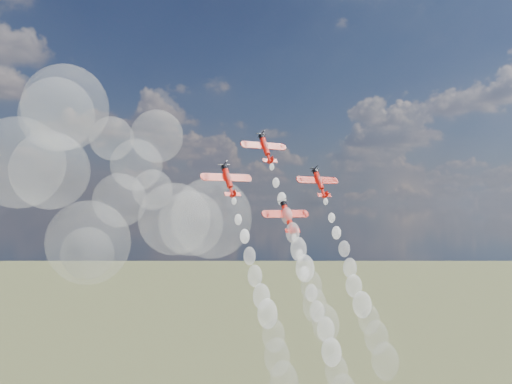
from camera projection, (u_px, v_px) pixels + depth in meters
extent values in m
cylinder|color=red|center=(265.00, 146.00, 152.82)|extent=(1.39, 3.66, 5.21)
cylinder|color=black|center=(262.00, 137.00, 153.94)|extent=(1.59, 1.87, 1.62)
cube|color=red|center=(264.00, 146.00, 153.19)|extent=(12.12, 1.13, 1.86)
cube|color=white|center=(253.00, 145.00, 151.42)|extent=(4.77, 0.28, 0.50)
cube|color=white|center=(274.00, 147.00, 155.13)|extent=(4.77, 0.28, 0.50)
cube|color=red|center=(270.00, 161.00, 150.90)|extent=(4.37, 0.62, 1.02)
cube|color=red|center=(272.00, 160.00, 150.29)|extent=(0.14, 2.10, 1.93)
ellipsoid|color=silver|center=(266.00, 145.00, 152.39)|extent=(1.09, 2.02, 2.63)
cone|color=red|center=(269.00, 158.00, 151.29)|extent=(1.39, 2.44, 2.93)
cylinder|color=red|center=(228.00, 178.00, 140.89)|extent=(1.39, 3.66, 5.21)
cylinder|color=black|center=(225.00, 168.00, 142.02)|extent=(1.59, 1.87, 1.62)
cube|color=red|center=(227.00, 177.00, 141.26)|extent=(12.12, 1.13, 1.86)
cube|color=white|center=(214.00, 177.00, 139.49)|extent=(4.77, 0.28, 0.50)
cube|color=white|center=(238.00, 178.00, 143.20)|extent=(4.77, 0.28, 0.50)
cube|color=red|center=(233.00, 194.00, 138.97)|extent=(4.37, 0.62, 1.02)
cube|color=red|center=(234.00, 193.00, 138.36)|extent=(0.14, 2.10, 1.93)
ellipsoid|color=silver|center=(229.00, 177.00, 140.46)|extent=(1.09, 2.02, 2.63)
cone|color=red|center=(232.00, 191.00, 139.37)|extent=(1.39, 2.44, 2.93)
cylinder|color=red|center=(319.00, 180.00, 156.78)|extent=(1.39, 3.66, 5.21)
cylinder|color=black|center=(315.00, 171.00, 157.91)|extent=(1.59, 1.87, 1.62)
cube|color=red|center=(318.00, 180.00, 157.15)|extent=(12.12, 1.13, 1.86)
cube|color=white|center=(308.00, 180.00, 155.38)|extent=(4.77, 0.28, 0.50)
cube|color=white|center=(327.00, 181.00, 159.09)|extent=(4.77, 0.28, 0.50)
cube|color=red|center=(324.00, 195.00, 154.86)|extent=(4.37, 0.62, 1.02)
cube|color=red|center=(326.00, 194.00, 154.25)|extent=(0.14, 2.10, 1.93)
ellipsoid|color=silver|center=(320.00, 180.00, 156.35)|extent=(1.09, 2.02, 2.63)
cone|color=red|center=(323.00, 193.00, 155.26)|extent=(1.39, 2.44, 2.93)
cylinder|color=red|center=(287.00, 214.00, 144.85)|extent=(1.39, 3.66, 5.21)
cylinder|color=black|center=(284.00, 204.00, 145.98)|extent=(1.59, 1.87, 1.62)
cube|color=red|center=(286.00, 214.00, 145.23)|extent=(12.12, 1.13, 1.86)
cube|color=white|center=(275.00, 214.00, 143.46)|extent=(4.77, 0.28, 0.50)
cube|color=white|center=(296.00, 214.00, 147.17)|extent=(4.77, 0.28, 0.50)
cube|color=red|center=(293.00, 231.00, 142.94)|extent=(4.37, 0.62, 1.02)
cube|color=red|center=(295.00, 230.00, 142.32)|extent=(0.14, 2.10, 1.93)
ellipsoid|color=silver|center=(288.00, 214.00, 144.42)|extent=(1.09, 2.02, 2.63)
cone|color=red|center=(291.00, 228.00, 143.33)|extent=(1.39, 2.44, 2.93)
sphere|color=white|center=(272.00, 167.00, 150.28)|extent=(1.04, 1.04, 1.04)
sphere|color=white|center=(276.00, 183.00, 148.54)|extent=(1.50, 1.50, 1.50)
sphere|color=white|center=(282.00, 199.00, 146.76)|extent=(1.96, 1.96, 1.96)
sphere|color=white|center=(287.00, 216.00, 144.82)|extent=(2.42, 2.42, 2.42)
sphere|color=white|center=(293.00, 232.00, 142.64)|extent=(2.88, 2.88, 2.88)
sphere|color=white|center=(298.00, 249.00, 141.23)|extent=(3.34, 3.34, 3.34)
sphere|color=white|center=(305.00, 268.00, 139.40)|extent=(3.80, 3.80, 3.80)
sphere|color=white|center=(311.00, 286.00, 137.35)|extent=(4.26, 4.26, 4.26)
sphere|color=white|center=(314.00, 305.00, 135.43)|extent=(4.72, 4.72, 4.72)
sphere|color=white|center=(326.00, 324.00, 133.60)|extent=(5.18, 5.18, 5.18)
sphere|color=white|center=(234.00, 201.00, 138.40)|extent=(1.04, 1.04, 1.04)
sphere|color=white|center=(238.00, 220.00, 136.56)|extent=(1.50, 1.50, 1.50)
sphere|color=white|center=(245.00, 236.00, 134.83)|extent=(1.96, 1.96, 1.96)
sphere|color=white|center=(250.00, 256.00, 132.42)|extent=(2.42, 2.42, 2.42)
sphere|color=white|center=(255.00, 276.00, 130.58)|extent=(2.88, 2.88, 2.88)
sphere|color=white|center=(261.00, 296.00, 128.89)|extent=(3.34, 3.34, 3.34)
sphere|color=white|center=(267.00, 314.00, 126.83)|extent=(3.80, 3.80, 3.80)
sphere|color=white|center=(273.00, 335.00, 125.52)|extent=(4.26, 4.26, 4.26)
sphere|color=white|center=(277.00, 357.00, 123.38)|extent=(4.72, 4.72, 4.72)
sphere|color=white|center=(284.00, 383.00, 121.01)|extent=(5.18, 5.18, 5.18)
sphere|color=white|center=(326.00, 201.00, 154.32)|extent=(1.04, 1.04, 1.04)
sphere|color=white|center=(332.00, 218.00, 152.23)|extent=(1.50, 1.50, 1.50)
sphere|color=white|center=(336.00, 233.00, 150.58)|extent=(1.96, 1.96, 1.96)
sphere|color=white|center=(344.00, 249.00, 148.62)|extent=(2.42, 2.42, 2.42)
sphere|color=white|center=(350.00, 268.00, 146.54)|extent=(2.88, 2.88, 2.88)
sphere|color=white|center=(354.00, 286.00, 145.16)|extent=(3.34, 3.34, 3.34)
sphere|color=white|center=(362.00, 305.00, 142.75)|extent=(3.80, 3.80, 3.80)
sphere|color=white|center=(369.00, 319.00, 141.71)|extent=(4.26, 4.26, 4.26)
sphere|color=white|center=(376.00, 337.00, 139.75)|extent=(4.72, 4.72, 4.72)
sphere|color=white|center=(385.00, 361.00, 137.33)|extent=(5.18, 5.18, 5.18)
sphere|color=white|center=(294.00, 237.00, 142.44)|extent=(1.04, 1.04, 1.04)
sphere|color=white|center=(300.00, 255.00, 140.61)|extent=(1.50, 1.50, 1.50)
sphere|color=white|center=(305.00, 273.00, 138.67)|extent=(1.96, 1.96, 1.96)
sphere|color=white|center=(311.00, 293.00, 136.65)|extent=(2.42, 2.42, 2.42)
sphere|color=white|center=(317.00, 311.00, 134.81)|extent=(2.88, 2.88, 2.88)
sphere|color=white|center=(326.00, 329.00, 133.12)|extent=(3.34, 3.34, 3.34)
sphere|color=white|center=(331.00, 352.00, 131.60)|extent=(3.80, 3.80, 3.80)
sphere|color=white|center=(336.00, 371.00, 129.08)|extent=(4.26, 4.26, 4.26)
sphere|color=white|center=(211.00, 218.00, 160.60)|extent=(21.80, 21.80, 21.80)
sphere|color=white|center=(66.00, 107.00, 139.76)|extent=(19.92, 19.92, 19.92)
sphere|color=white|center=(137.00, 165.00, 161.95)|extent=(14.03, 14.03, 14.03)
sphere|color=white|center=(88.00, 253.00, 152.30)|extent=(13.43, 13.43, 13.43)
sphere|color=white|center=(157.00, 136.00, 168.84)|extent=(14.92, 14.92, 14.92)
sphere|color=white|center=(112.00, 138.00, 149.94)|extent=(10.97, 10.97, 10.97)
sphere|color=white|center=(19.00, 163.00, 141.54)|extent=(21.77, 21.77, 21.77)
sphere|color=white|center=(88.00, 242.00, 148.74)|extent=(20.89, 20.89, 20.89)
sphere|color=white|center=(174.00, 219.00, 149.64)|extent=(18.12, 18.12, 18.12)
sphere|color=white|center=(120.00, 200.00, 155.41)|extent=(14.00, 14.00, 14.00)
sphere|color=white|center=(153.00, 190.00, 156.28)|extent=(10.56, 10.56, 10.56)
sphere|color=white|center=(191.00, 223.00, 162.19)|extent=(17.71, 17.71, 17.71)
sphere|color=white|center=(57.00, 115.00, 138.86)|extent=(17.18, 17.18, 17.18)
sphere|color=white|center=(50.00, 170.00, 131.23)|extent=(17.22, 17.22, 17.22)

